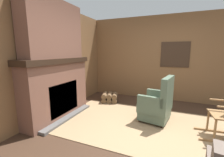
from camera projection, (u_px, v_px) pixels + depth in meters
ground_plane at (150, 135)px, 2.74m from camera, size 14.00×14.00×0.00m
wood_panel_wall_left at (48, 61)px, 3.39m from camera, size 0.06×5.21×2.60m
wood_panel_wall_back at (164, 58)px, 4.63m from camera, size 5.21×0.09×2.60m
fireplace_hearth at (58, 89)px, 3.41m from camera, size 0.60×1.83×1.36m
chimney_breast at (54, 30)px, 3.18m from camera, size 0.34×1.53×1.21m
area_rug at (139, 124)px, 3.14m from camera, size 3.43×2.03×0.01m
armchair at (157, 105)px, 3.25m from camera, size 0.71×0.78×1.00m
firewood_stack at (110, 98)px, 4.52m from camera, size 0.55×0.54×0.28m
oil_lamp_vase at (28, 54)px, 2.71m from camera, size 0.12×0.12×0.30m
storage_case at (72, 54)px, 3.88m from camera, size 0.17×0.27×0.15m
decorative_plate_on_mantel at (51, 53)px, 3.24m from camera, size 0.06×0.23×0.22m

